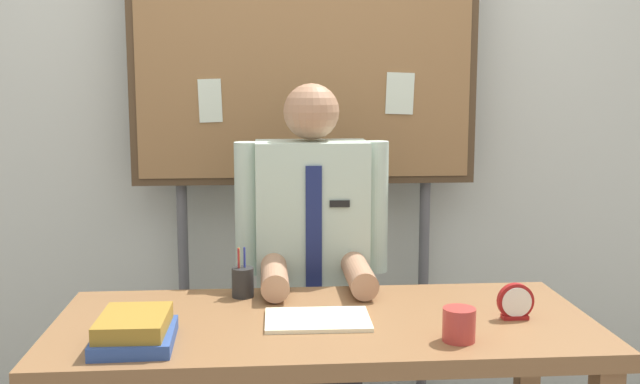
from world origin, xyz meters
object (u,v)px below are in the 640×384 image
(desk, at_px, (324,351))
(coffee_mug, at_px, (459,325))
(person, at_px, (312,291))
(desk_clock, at_px, (516,303))
(pen_holder, at_px, (243,282))
(bulletin_board, at_px, (305,44))
(book_stack, at_px, (134,330))
(open_notebook, at_px, (318,320))

(desk, height_order, coffee_mug, coffee_mug)
(person, distance_m, desk_clock, 0.82)
(person, bearing_deg, pen_holder, -129.00)
(desk, xyz_separation_m, desk_clock, (0.55, -0.04, 0.14))
(bulletin_board, bearing_deg, desk_clock, -60.46)
(desk_clock, bearing_deg, person, 133.36)
(book_stack, relative_size, coffee_mug, 2.86)
(person, height_order, pen_holder, person)
(coffee_mug, bearing_deg, bulletin_board, 106.63)
(person, height_order, bulletin_board, bulletin_board)
(coffee_mug, bearing_deg, open_notebook, 152.66)
(person, relative_size, desk_clock, 13.17)
(desk, distance_m, desk_clock, 0.57)
(bulletin_board, height_order, book_stack, bulletin_board)
(open_notebook, height_order, desk_clock, desk_clock)
(bulletin_board, distance_m, book_stack, 1.46)
(person, distance_m, book_stack, 0.89)
(bulletin_board, height_order, coffee_mug, bulletin_board)
(bulletin_board, height_order, pen_holder, bulletin_board)
(open_notebook, xyz_separation_m, pen_holder, (-0.22, 0.27, 0.04))
(bulletin_board, relative_size, desk_clock, 20.41)
(desk, height_order, desk_clock, desk_clock)
(bulletin_board, bearing_deg, open_notebook, -91.30)
(person, relative_size, coffee_mug, 15.51)
(desk, relative_size, book_stack, 6.06)
(desk_clock, distance_m, coffee_mug, 0.27)
(desk, distance_m, book_stack, 0.56)
(coffee_mug, bearing_deg, desk, 148.68)
(desk, bearing_deg, desk_clock, -4.18)
(coffee_mug, bearing_deg, desk_clock, 38.29)
(person, relative_size, book_stack, 5.43)
(bulletin_board, distance_m, open_notebook, 1.26)
(pen_holder, bearing_deg, coffee_mug, -37.89)
(book_stack, bearing_deg, coffee_mug, -2.72)
(book_stack, bearing_deg, bulletin_board, 64.98)
(desk_clock, bearing_deg, desk, 175.82)
(person, xyz_separation_m, coffee_mug, (0.34, -0.75, 0.12))
(desk, height_order, pen_holder, pen_holder)
(desk_clock, bearing_deg, pen_holder, 160.18)
(desk, relative_size, person, 1.12)
(open_notebook, bearing_deg, desk_clock, -2.04)
(pen_holder, bearing_deg, book_stack, -123.43)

